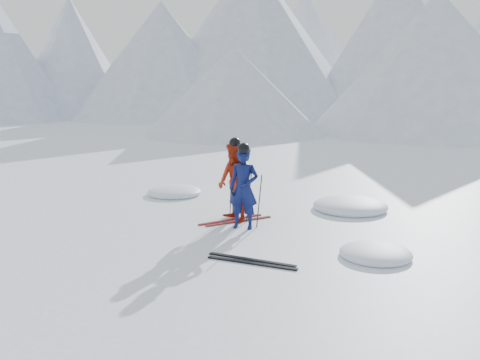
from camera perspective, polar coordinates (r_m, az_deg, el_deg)
The scene contains 12 objects.
ground at distance 10.19m, azimuth 4.44°, elevation -7.30°, with size 160.00×160.00×0.00m, color white.
skier_blue at distance 11.11m, azimuth 0.40°, elevation -0.97°, with size 0.65×0.43×1.80m, color #0B1347.
skier_red at distance 11.69m, azimuth -0.59°, elevation -0.24°, with size 0.90×0.70×1.85m, color #AB260D.
pole_blue_left at distance 11.46m, azimuth -0.41°, elevation -2.14°, with size 0.02×0.02×1.20m, color black.
pole_blue_right at distance 11.24m, azimuth 2.17°, elevation -2.40°, with size 0.02×0.02×1.20m, color black.
pole_red_left at distance 12.12m, azimuth -1.05°, elevation -1.34°, with size 0.02×0.02×1.23m, color black.
pole_red_right at distance 11.71m, azimuth 1.04°, elevation -1.77°, with size 0.02×0.02×1.23m, color black.
ski_worn_left at distance 11.96m, azimuth -1.05°, elevation -4.47°, with size 0.09×1.70×0.03m, color black.
ski_worn_right at distance 11.83m, azimuth -0.11°, elevation -4.64°, with size 0.09×1.70×0.03m, color black.
ski_loose_a at distance 9.31m, azimuth 1.31°, elevation -8.93°, with size 0.09×1.70×0.03m, color black.
ski_loose_b at distance 9.14m, azimuth 1.31°, elevation -9.31°, with size 0.09×1.70×0.03m, color black.
snow_lumps at distance 12.92m, azimuth 6.08°, elevation -3.45°, with size 8.18×4.76×0.42m.
Camera 1 is at (4.91, -8.36, 3.13)m, focal length 38.00 mm.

